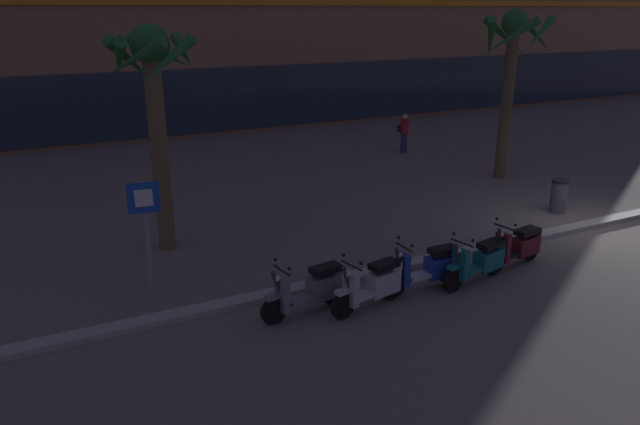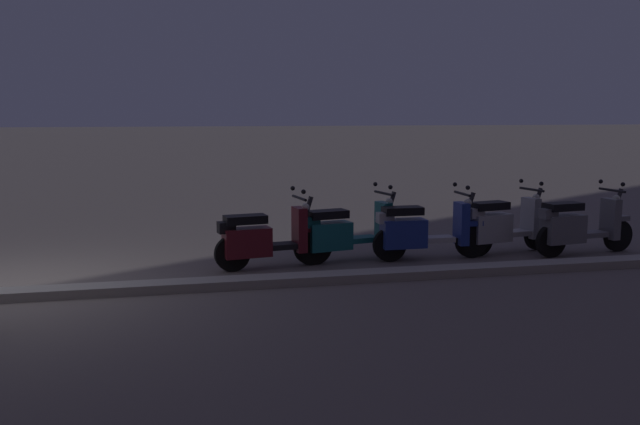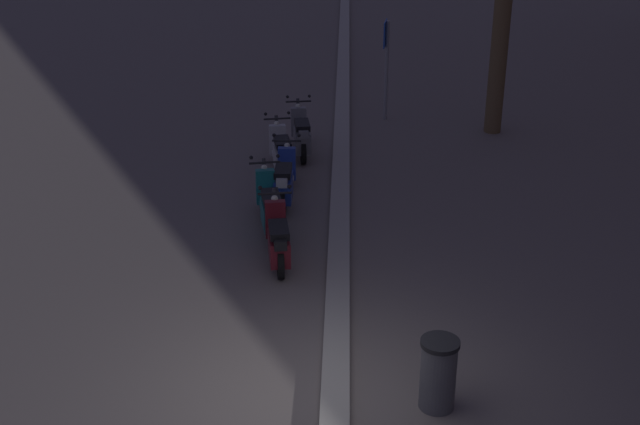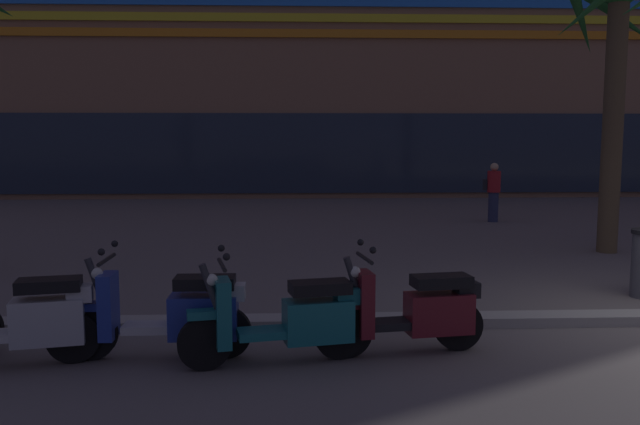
# 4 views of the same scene
# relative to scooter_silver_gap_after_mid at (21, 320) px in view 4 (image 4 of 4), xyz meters

# --- Properties ---
(mall_facade_backdrop) EXTENTS (52.96, 10.85, 14.71)m
(mall_facade_backdrop) POSITION_rel_scooter_silver_gap_after_mid_xyz_m (9.61, 22.51, 6.88)
(mall_facade_backdrop) COLOR #9E7051
(mall_facade_backdrop) RESTS_ON ground
(scooter_silver_gap_after_mid) EXTENTS (1.72, 0.66, 1.17)m
(scooter_silver_gap_after_mid) POSITION_rel_scooter_silver_gap_after_mid_xyz_m (0.00, 0.00, 0.00)
(scooter_silver_gap_after_mid) COLOR black
(scooter_silver_gap_after_mid) RESTS_ON ground
(scooter_blue_mid_front) EXTENTS (1.87, 0.56, 1.17)m
(scooter_blue_mid_front) POSITION_rel_scooter_silver_gap_after_mid_xyz_m (1.45, 0.17, -0.01)
(scooter_blue_mid_front) COLOR black
(scooter_blue_mid_front) RESTS_ON ground
(scooter_teal_mid_centre) EXTENTS (1.85, 0.69, 1.17)m
(scooter_teal_mid_centre) POSITION_rel_scooter_silver_gap_after_mid_xyz_m (2.60, -0.01, -0.02)
(scooter_teal_mid_centre) COLOR black
(scooter_teal_mid_centre) RESTS_ON ground
(scooter_maroon_tail_end) EXTENTS (1.72, 0.61, 1.17)m
(scooter_maroon_tail_end) POSITION_rel_scooter_silver_gap_after_mid_xyz_m (3.91, 0.24, -0.02)
(scooter_maroon_tail_end) COLOR black
(scooter_maroon_tail_end) RESTS_ON ground
(palm_tree_near_sign) EXTENTS (2.44, 2.39, 5.46)m
(palm_tree_near_sign) POSITION_rel_scooter_silver_gap_after_mid_xyz_m (8.74, 6.00, 3.53)
(palm_tree_near_sign) COLOR brown
(palm_tree_near_sign) RESTS_ON ground
(pedestrian_by_palm_tree) EXTENTS (0.46, 0.34, 1.53)m
(pedestrian_by_palm_tree) POSITION_rel_scooter_silver_gap_after_mid_xyz_m (7.88, 10.58, 0.34)
(pedestrian_by_palm_tree) COLOR #2D3351
(pedestrian_by_palm_tree) RESTS_ON ground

